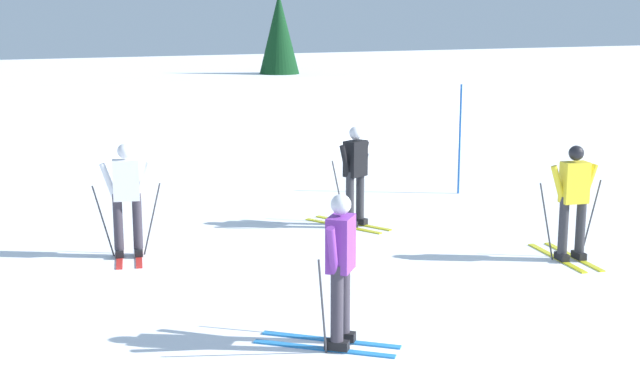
# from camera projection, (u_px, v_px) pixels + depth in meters

# --- Properties ---
(ground_plane) EXTENTS (120.00, 120.00, 0.00)m
(ground_plane) POSITION_uv_depth(u_px,v_px,m) (541.00, 349.00, 9.79)
(ground_plane) COLOR white
(far_snow_ridge) EXTENTS (80.00, 9.89, 1.83)m
(far_snow_ridge) POSITION_uv_depth(u_px,v_px,m) (137.00, 101.00, 26.58)
(far_snow_ridge) COLOR white
(far_snow_ridge) RESTS_ON ground
(skier_white) EXTENTS (0.98, 1.64, 1.71)m
(skier_white) POSITION_uv_depth(u_px,v_px,m) (127.00, 197.00, 13.23)
(skier_white) COLOR red
(skier_white) RESTS_ON ground
(skier_yellow) EXTENTS (0.99, 1.64, 1.71)m
(skier_yellow) POSITION_uv_depth(u_px,v_px,m) (573.00, 200.00, 13.04)
(skier_yellow) COLOR gold
(skier_yellow) RESTS_ON ground
(skier_purple) EXTENTS (1.45, 1.33, 1.71)m
(skier_purple) POSITION_uv_depth(u_px,v_px,m) (340.00, 266.00, 9.68)
(skier_purple) COLOR #237AC6
(skier_purple) RESTS_ON ground
(skier_black) EXTENTS (1.03, 1.60, 1.71)m
(skier_black) POSITION_uv_depth(u_px,v_px,m) (355.00, 173.00, 15.09)
(skier_black) COLOR gold
(skier_black) RESTS_ON ground
(trail_marker_pole) EXTENTS (0.04, 0.04, 2.18)m
(trail_marker_pole) POSITION_uv_depth(u_px,v_px,m) (460.00, 139.00, 17.76)
(trail_marker_pole) COLOR #1E56AD
(trail_marker_pole) RESTS_ON ground
(conifer_far_left) EXTENTS (1.75, 1.75, 4.06)m
(conifer_far_left) POSITION_uv_depth(u_px,v_px,m) (279.00, 57.00, 24.94)
(conifer_far_left) COLOR #513823
(conifer_far_left) RESTS_ON ground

